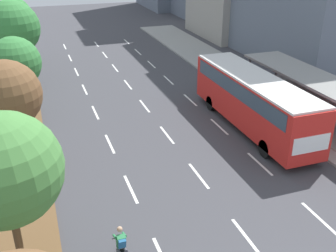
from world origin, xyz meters
TOP-DOWN VIEW (x-y plane):
  - median_strip at (-8.30, 20.00)m, footprint 2.60×52.00m
  - sidewalk_right at (9.25, 20.00)m, footprint 4.50×52.00m
  - lane_divider_left at (-3.50, 17.49)m, footprint 0.14×45.98m
  - lane_divider_center at (0.00, 17.49)m, footprint 0.14×45.98m
  - lane_divider_right at (3.50, 17.49)m, footprint 0.14×45.98m
  - bus_shelter at (9.53, 13.80)m, footprint 2.90×12.56m
  - bus at (5.25, 14.28)m, footprint 2.54×11.29m
  - cyclist at (-5.00, 5.57)m, footprint 0.46×1.82m
  - median_tree_second at (-8.42, 7.00)m, footprint 3.91×3.91m
  - median_tree_third at (-8.43, 13.70)m, footprint 3.31×3.31m
  - median_tree_fourth at (-8.10, 20.39)m, footprint 3.22×3.22m
  - median_tree_fifth at (-8.14, 27.09)m, footprint 4.10×4.10m
  - median_tree_farthest at (-8.07, 33.78)m, footprint 3.21×3.21m

SIDE VIEW (x-z plane):
  - lane_divider_left at x=-3.50m, z-range 0.00..0.01m
  - lane_divider_center at x=0.00m, z-range 0.00..0.01m
  - lane_divider_right at x=3.50m, z-range 0.00..0.01m
  - median_strip at x=-8.30m, z-range 0.00..0.12m
  - sidewalk_right at x=9.25m, z-range 0.00..0.15m
  - cyclist at x=-5.00m, z-range -0.06..1.65m
  - bus_shelter at x=9.53m, z-range 0.44..3.30m
  - bus at x=5.25m, z-range 0.38..3.75m
  - median_tree_fourth at x=-8.10m, z-range 1.14..6.44m
  - median_tree_second at x=-8.42m, z-range 1.04..6.81m
  - median_tree_third at x=-8.43m, z-range 1.28..6.95m
  - median_tree_farthest at x=-8.07m, z-range 1.48..7.46m
  - median_tree_fifth at x=-8.14m, z-range 1.36..7.96m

